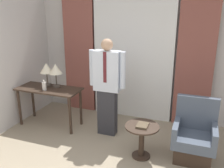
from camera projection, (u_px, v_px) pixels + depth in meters
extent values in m
cube|color=beige|center=(134.00, 53.00, 5.12)|extent=(10.00, 0.06, 2.70)
cube|color=white|center=(133.00, 57.00, 5.02)|extent=(1.64, 0.06, 2.58)
cube|color=brown|center=(79.00, 53.00, 5.42)|extent=(0.69, 0.06, 2.58)
cube|color=brown|center=(195.00, 62.00, 4.63)|extent=(0.69, 0.06, 2.58)
cube|color=#38281E|center=(49.00, 89.00, 4.79)|extent=(1.25, 0.54, 0.03)
cylinder|color=#38281E|center=(20.00, 107.00, 4.91)|extent=(0.05, 0.05, 0.73)
cylinder|color=#38281E|center=(70.00, 116.00, 4.54)|extent=(0.05, 0.05, 0.73)
cylinder|color=#38281E|center=(33.00, 100.00, 5.29)|extent=(0.05, 0.05, 0.73)
cylinder|color=#38281E|center=(81.00, 107.00, 4.92)|extent=(0.05, 0.05, 0.73)
cylinder|color=#4C4238|center=(48.00, 85.00, 4.93)|extent=(0.14, 0.14, 0.04)
cylinder|color=#4C4238|center=(47.00, 78.00, 4.89)|extent=(0.02, 0.02, 0.23)
cone|color=beige|center=(46.00, 68.00, 4.83)|extent=(0.25, 0.25, 0.19)
cylinder|color=#4C4238|center=(57.00, 86.00, 4.86)|extent=(0.14, 0.14, 0.04)
cylinder|color=#4C4238|center=(56.00, 79.00, 4.82)|extent=(0.02, 0.02, 0.23)
cone|color=beige|center=(56.00, 69.00, 4.76)|extent=(0.25, 0.25, 0.19)
cylinder|color=silver|center=(44.00, 86.00, 4.67)|extent=(0.08, 0.08, 0.15)
cylinder|color=silver|center=(44.00, 81.00, 4.64)|extent=(0.03, 0.03, 0.04)
cube|color=#2D2D33|center=(107.00, 112.00, 4.56)|extent=(0.33, 0.18, 0.85)
cube|color=silver|center=(107.00, 71.00, 4.32)|extent=(0.46, 0.21, 0.71)
cube|color=#5B1E23|center=(105.00, 67.00, 4.20)|extent=(0.06, 0.01, 0.53)
cylinder|color=silver|center=(92.00, 68.00, 4.40)|extent=(0.10, 0.10, 0.64)
cylinder|color=silver|center=(123.00, 70.00, 4.22)|extent=(0.10, 0.10, 0.64)
sphere|color=tan|center=(107.00, 45.00, 4.18)|extent=(0.21, 0.21, 0.21)
cube|color=#38281E|center=(192.00, 152.00, 3.85)|extent=(0.53, 0.49, 0.26)
cube|color=#4C5666|center=(194.00, 140.00, 3.79)|extent=(0.63, 0.58, 0.16)
cube|color=#4C5666|center=(197.00, 113.00, 3.90)|extent=(0.63, 0.10, 0.53)
cube|color=#4C5666|center=(176.00, 127.00, 3.83)|extent=(0.08, 0.58, 0.18)
cube|color=#4C5666|center=(215.00, 133.00, 3.65)|extent=(0.08, 0.58, 0.18)
cylinder|color=#38281E|center=(141.00, 156.00, 3.96)|extent=(0.29, 0.29, 0.02)
cylinder|color=#38281E|center=(141.00, 142.00, 3.89)|extent=(0.08, 0.08, 0.51)
cylinder|color=#38281E|center=(142.00, 127.00, 3.81)|extent=(0.53, 0.53, 0.02)
cube|color=brown|center=(143.00, 125.00, 3.78)|extent=(0.17, 0.21, 0.03)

